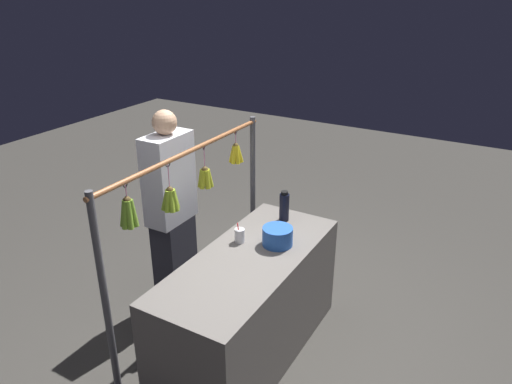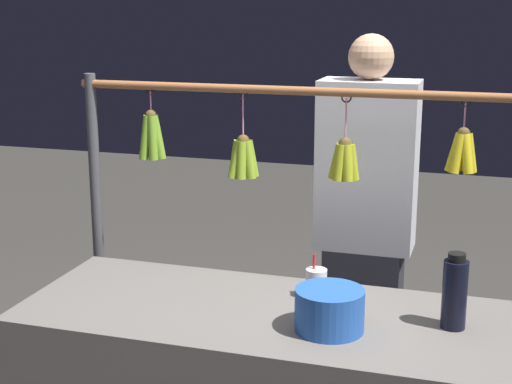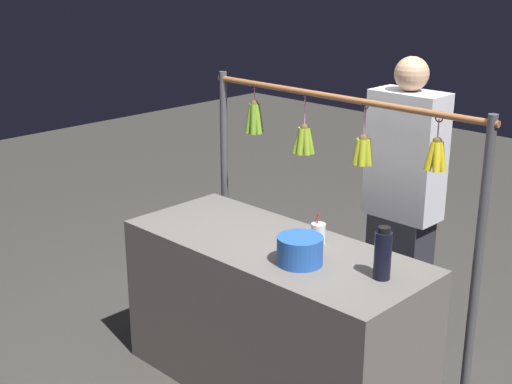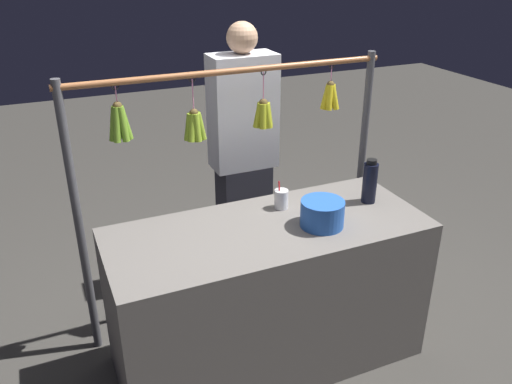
{
  "view_description": "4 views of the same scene",
  "coord_description": "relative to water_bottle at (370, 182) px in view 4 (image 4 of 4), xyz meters",
  "views": [
    {
      "loc": [
        2.39,
        1.43,
        2.52
      ],
      "look_at": [
        -0.1,
        0.0,
        1.25
      ],
      "focal_mm": 33.95,
      "sensor_mm": 36.0,
      "label": 1
    },
    {
      "loc": [
        -0.68,
        2.25,
        1.79
      ],
      "look_at": [
        0.02,
        0.0,
        1.2
      ],
      "focal_mm": 54.26,
      "sensor_mm": 36.0,
      "label": 2
    },
    {
      "loc": [
        -2.2,
        2.38,
        2.15
      ],
      "look_at": [
        0.12,
        0.0,
        1.05
      ],
      "focal_mm": 50.04,
      "sensor_mm": 36.0,
      "label": 3
    },
    {
      "loc": [
        0.95,
        2.02,
        2.05
      ],
      "look_at": [
        0.07,
        0.0,
        1.01
      ],
      "focal_mm": 36.82,
      "sensor_mm": 36.0,
      "label": 4
    }
  ],
  "objects": [
    {
      "name": "ground_plane",
      "position": [
        0.6,
        0.04,
        -0.92
      ],
      "size": [
        12.0,
        12.0,
        0.0
      ],
      "primitive_type": "plane",
      "color": "#3B3934"
    },
    {
      "name": "blue_bucket",
      "position": [
        0.36,
        0.13,
        -0.05
      ],
      "size": [
        0.21,
        0.21,
        0.13
      ],
      "primitive_type": "cylinder",
      "color": "blue",
      "rests_on": "market_counter"
    },
    {
      "name": "market_counter",
      "position": [
        0.6,
        0.04,
        -0.52
      ],
      "size": [
        1.58,
        0.65,
        0.81
      ],
      "primitive_type": "cube",
      "color": "#66605B",
      "rests_on": "ground"
    },
    {
      "name": "display_rack",
      "position": [
        0.62,
        -0.42,
        0.13
      ],
      "size": [
        1.74,
        0.12,
        1.51
      ],
      "color": "#4C4C51",
      "rests_on": "ground"
    },
    {
      "name": "vendor_person",
      "position": [
        0.4,
        -0.77,
        -0.1
      ],
      "size": [
        0.4,
        0.21,
        1.66
      ],
      "color": "#2D2D38",
      "rests_on": "ground"
    },
    {
      "name": "drink_cup",
      "position": [
        0.46,
        -0.12,
        -0.06
      ],
      "size": [
        0.07,
        0.07,
        0.15
      ],
      "color": "silver",
      "rests_on": "market_counter"
    },
    {
      "name": "water_bottle",
      "position": [
        0.0,
        0.0,
        0.0
      ],
      "size": [
        0.08,
        0.08,
        0.24
      ],
      "color": "black",
      "rests_on": "market_counter"
    }
  ]
}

